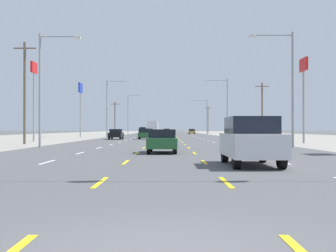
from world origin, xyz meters
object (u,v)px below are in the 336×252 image
at_px(sedan_far_left_mid, 117,134).
at_px(suv_far_left_distant_c, 144,130).
at_px(streetlight_right_row_0, 289,81).
at_px(sedan_inner_left_far, 148,133).
at_px(hatchback_inner_left_midfar, 145,134).
at_px(sedan_far_right_distant_b, 192,131).
at_px(sedan_center_turn_near, 163,141).
at_px(hatchback_inner_left_farther, 149,133).
at_px(hatchback_center_turn_distant_a, 167,131).
at_px(suv_inner_right_nearest, 251,140).
at_px(streetlight_left_row_2, 130,112).
at_px(streetlight_left_row_0, 45,82).
at_px(pole_sign_right_row_1, 304,78).
at_px(pole_sign_left_row_1, 35,83).
at_px(streetlight_right_row_2, 206,114).
at_px(streetlight_left_row_1, 110,105).
at_px(streetlight_right_row_1, 226,104).
at_px(box_truck_inner_left_farthest, 154,127).
at_px(pole_sign_left_row_2, 81,95).

bearing_deg(sedan_far_left_mid, suv_far_left_distant_c, 89.96).
bearing_deg(streetlight_right_row_0, sedan_inner_left_far, 108.37).
xyz_separation_m(hatchback_inner_left_midfar, sedan_far_right_distant_b, (10.06, 60.03, -0.03)).
xyz_separation_m(sedan_center_turn_near, hatchback_inner_left_farther, (-3.39, 57.68, 0.03)).
bearing_deg(hatchback_center_turn_distant_a, suv_inner_right_nearest, -87.88).
relative_size(sedan_inner_left_far, streetlight_left_row_2, 0.44).
relative_size(sedan_far_right_distant_b, streetlight_left_row_0, 0.49).
distance_m(pole_sign_right_row_1, streetlight_right_row_0, 11.24).
relative_size(hatchback_inner_left_farther, pole_sign_left_row_1, 0.42).
height_order(sedan_center_turn_near, sedan_far_right_distant_b, same).
height_order(sedan_far_left_mid, pole_sign_right_row_1, pole_sign_right_row_1).
relative_size(suv_inner_right_nearest, streetlight_right_row_2, 0.54).
xyz_separation_m(hatchback_inner_left_midfar, sedan_inner_left_far, (-0.12, 10.32, -0.03)).
distance_m(sedan_far_right_distant_b, streetlight_left_row_1, 52.80).
relative_size(streetlight_left_row_1, streetlight_right_row_1, 0.98).
relative_size(box_truck_inner_left_farthest, pole_sign_left_row_1, 0.77).
height_order(pole_sign_left_row_2, streetlight_right_row_0, pole_sign_left_row_2).
bearing_deg(sedan_inner_left_far, suv_inner_right_nearest, -83.15).
relative_size(suv_inner_right_nearest, suv_far_left_distant_c, 1.00).
bearing_deg(suv_far_left_distant_c, streetlight_left_row_2, -99.99).
bearing_deg(sedan_far_right_distant_b, streetlight_right_row_1, -86.55).
height_order(sedan_inner_left_far, hatchback_inner_left_farther, hatchback_inner_left_farther).
bearing_deg(pole_sign_left_row_1, sedan_far_right_distant_b, 72.88).
height_order(hatchback_inner_left_farther, streetlight_left_row_0, streetlight_left_row_0).
bearing_deg(pole_sign_left_row_1, suv_inner_right_nearest, -60.95).
height_order(hatchback_inner_left_midfar, box_truck_inner_left_farthest, box_truck_inner_left_farthest).
bearing_deg(pole_sign_right_row_1, sedan_far_left_mid, 141.13).
bearing_deg(pole_sign_right_row_1, sedan_far_right_distant_b, 95.32).
distance_m(hatchback_inner_left_midfar, sedan_far_right_distant_b, 60.87).
bearing_deg(sedan_far_left_mid, hatchback_center_turn_distant_a, 82.78).
xyz_separation_m(sedan_inner_left_far, sedan_far_right_distant_b, (10.17, 49.71, 0.00)).
bearing_deg(streetlight_left_row_0, suv_far_left_distant_c, 88.39).
relative_size(hatchback_inner_left_farther, streetlight_right_row_0, 0.42).
bearing_deg(streetlight_left_row_1, suv_inner_right_nearest, -76.90).
bearing_deg(streetlight_left_row_0, sedan_far_left_mid, 84.58).
height_order(hatchback_center_turn_distant_a, streetlight_left_row_0, streetlight_left_row_0).
bearing_deg(pole_sign_left_row_1, hatchback_center_turn_distant_a, 76.85).
bearing_deg(streetlight_left_row_1, streetlight_right_row_2, 63.85).
distance_m(streetlight_right_row_1, streetlight_right_row_2, 39.60).
relative_size(sedan_far_left_mid, streetlight_right_row_1, 0.45).
bearing_deg(streetlight_left_row_2, suv_far_left_distant_c, 80.01).
bearing_deg(streetlight_right_row_2, sedan_far_left_mid, -108.03).
distance_m(hatchback_inner_left_midfar, hatchback_inner_left_farther, 20.13).
distance_m(suv_inner_right_nearest, suv_far_left_distant_c, 112.30).
bearing_deg(streetlight_right_row_0, streetlight_right_row_2, 90.14).
distance_m(suv_inner_right_nearest, pole_sign_right_row_1, 30.48).
bearing_deg(hatchback_center_turn_distant_a, streetlight_left_row_0, -96.62).
xyz_separation_m(sedan_far_left_mid, streetlight_right_row_0, (17.03, -27.50, 4.58)).
bearing_deg(hatchback_inner_left_farther, streetlight_left_row_0, -97.15).
distance_m(pole_sign_left_row_2, streetlight_left_row_1, 7.90).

